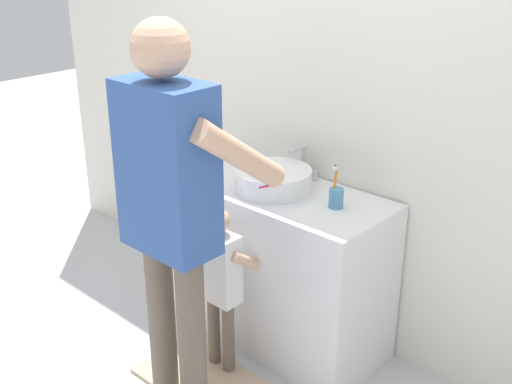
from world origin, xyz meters
TOP-DOWN VIEW (x-y plane):
  - ground_plane at (0.00, 0.00)m, footprint 14.00×14.00m
  - back_wall at (0.00, 0.62)m, footprint 4.40×0.08m
  - vanity_cabinet at (0.00, 0.30)m, footprint 1.21×0.54m
  - sink_basin at (0.00, 0.28)m, footprint 0.39×0.39m
  - faucet at (0.00, 0.51)m, footprint 0.18×0.14m
  - toothbrush_cup at (0.36, 0.32)m, footprint 0.07×0.07m
  - bath_mat at (0.00, -0.25)m, footprint 0.64×0.40m
  - child_toddler at (0.00, -0.10)m, footprint 0.28×0.28m
  - adult_parent at (0.03, -0.40)m, footprint 0.56×0.58m

SIDE VIEW (x-z plane):
  - ground_plane at x=0.00m, z-range 0.00..0.00m
  - bath_mat at x=0.00m, z-range 0.00..0.02m
  - vanity_cabinet at x=0.00m, z-range 0.00..0.87m
  - child_toddler at x=0.00m, z-range 0.09..0.98m
  - toothbrush_cup at x=0.36m, z-range 0.82..1.03m
  - sink_basin at x=0.00m, z-range 0.87..0.98m
  - faucet at x=0.00m, z-range 0.86..1.04m
  - adult_parent at x=0.03m, z-range 0.18..1.97m
  - back_wall at x=0.00m, z-range 0.00..2.70m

